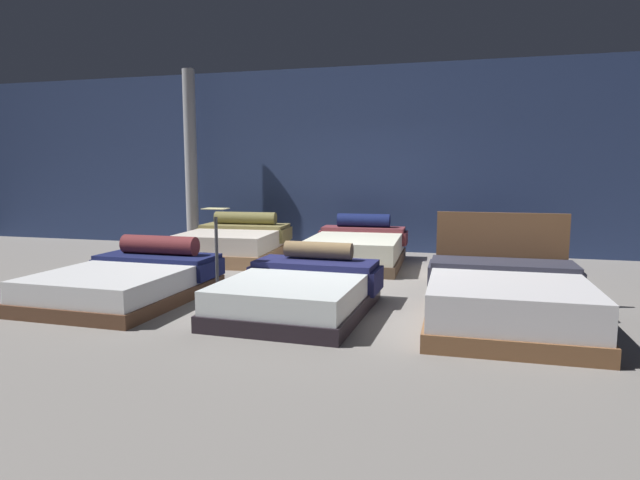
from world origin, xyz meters
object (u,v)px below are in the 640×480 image
Objects in this scene: bed_2 at (506,300)px; support_pillar at (191,160)px; bed_3 at (235,244)px; price_sign at (217,265)px; bed_0 at (129,281)px; bed_5 at (489,257)px; bed_4 at (357,249)px; bed_1 at (300,292)px.

bed_2 is 7.22m from support_pillar.
bed_3 is (-4.31, 3.07, 0.01)m from bed_2.
bed_0 is at bearing -168.47° from price_sign.
support_pillar is at bearing 171.19° from bed_5.
price_sign is at bearing 175.14° from bed_2.
bed_4 is at bearing 55.37° from bed_0.
bed_5 is at bearing 41.13° from price_sign.
price_sign reaches higher than bed_4.
price_sign reaches higher than bed_1.
bed_2 reaches higher than bed_1.
bed_3 is 3.02m from price_sign.
bed_5 is at bearing 57.18° from bed_1.
bed_1 is at bearing 179.45° from bed_2.
bed_1 is 3.10m from bed_4.
bed_3 is 1.04× the size of bed_5.
bed_0 is 2.18m from bed_1.
bed_1 is 3.72m from bed_5.
support_pillar is at bearing 132.21° from bed_1.
support_pillar reaches higher than bed_3.
support_pillar is at bearing 109.23° from bed_0.
bed_2 is 0.93× the size of bed_4.
bed_3 is at bearing 178.47° from bed_4.
support_pillar is at bearing 121.79° from price_sign.
bed_2 is 5.29m from bed_3.
bed_4 is at bearing -2.91° from bed_3.
bed_4 is at bearing -16.80° from support_pillar.
bed_3 is 4.27m from bed_5.
bed_1 is at bearing -58.48° from bed_3.
bed_4 is (2.17, 0.02, -0.01)m from bed_3.
bed_0 is 1.11m from price_sign.
bed_4 is 4.01m from support_pillar.
bed_2 reaches higher than bed_3.
bed_3 is (-2.15, 3.08, 0.05)m from bed_1.
support_pillar is at bearing 161.17° from bed_4.
bed_1 is 2.16m from bed_2.
price_sign is (1.07, 0.22, 0.21)m from bed_0.
bed_2 is at bearing 0.76° from bed_0.
support_pillar reaches higher than bed_0.
support_pillar is (-5.66, 1.11, 1.52)m from bed_5.
bed_0 reaches higher than bed_5.
price_sign is at bearing 169.53° from bed_1.
bed_0 is 0.62× the size of support_pillar.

